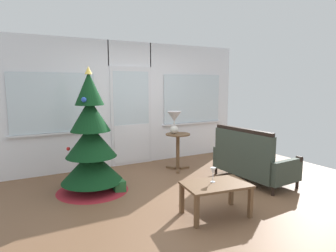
{
  "coord_description": "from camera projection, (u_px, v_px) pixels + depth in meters",
  "views": [
    {
      "loc": [
        -2.31,
        -3.72,
        1.7
      ],
      "look_at": [
        0.05,
        0.55,
        1.0
      ],
      "focal_mm": 31.67,
      "sensor_mm": 36.0,
      "label": 1
    }
  ],
  "objects": [
    {
      "name": "coffee_table",
      "position": [
        216.0,
        188.0,
        3.81
      ],
      "size": [
        0.9,
        0.63,
        0.43
      ],
      "color": "brown",
      "rests_on": "ground"
    },
    {
      "name": "wine_glass",
      "position": [
        213.0,
        172.0,
        3.84
      ],
      "size": [
        0.08,
        0.08,
        0.2
      ],
      "color": "silver",
      "rests_on": "coffee_table"
    },
    {
      "name": "settee_sofa",
      "position": [
        250.0,
        161.0,
        5.13
      ],
      "size": [
        0.79,
        1.46,
        0.96
      ],
      "color": "black",
      "rests_on": "ground"
    },
    {
      "name": "gift_box",
      "position": [
        119.0,
        186.0,
        4.68
      ],
      "size": [
        0.18,
        0.16,
        0.18
      ],
      "primitive_type": "cube",
      "color": "#266633",
      "rests_on": "ground"
    },
    {
      "name": "christmas_tree",
      "position": [
        91.0,
        147.0,
        4.64
      ],
      "size": [
        1.13,
        1.13,
        1.96
      ],
      "color": "#4C331E",
      "rests_on": "ground"
    },
    {
      "name": "table_lamp",
      "position": [
        174.0,
        119.0,
        5.76
      ],
      "size": [
        0.28,
        0.28,
        0.44
      ],
      "color": "silver",
      "rests_on": "side_table"
    },
    {
      "name": "side_table",
      "position": [
        178.0,
        144.0,
        5.83
      ],
      "size": [
        0.5,
        0.48,
        0.73
      ],
      "color": "brown",
      "rests_on": "ground"
    },
    {
      "name": "ground_plane",
      "position": [
        182.0,
        195.0,
        4.57
      ],
      "size": [
        6.76,
        6.76,
        0.0
      ],
      "primitive_type": "plane",
      "color": "brown"
    },
    {
      "name": "back_wall_with_door",
      "position": [
        130.0,
        104.0,
        6.2
      ],
      "size": [
        5.2,
        0.14,
        2.55
      ],
      "color": "white",
      "rests_on": "ground"
    }
  ]
}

